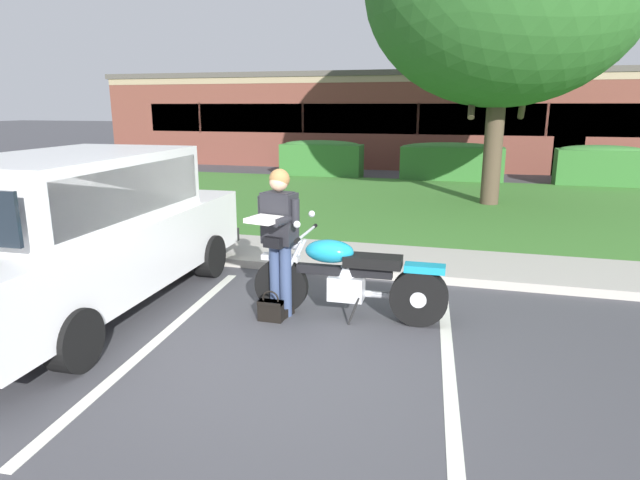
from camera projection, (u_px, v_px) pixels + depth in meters
ground_plane at (297, 366)px, 5.09m from camera, size 140.00×140.00×0.00m
curb_strip at (359, 272)px, 7.77m from camera, size 60.00×0.20×0.12m
concrete_walk at (370, 257)px, 8.57m from camera, size 60.00×1.50×0.08m
grass_lawn at (407, 204)px, 13.34m from camera, size 60.00×8.70×0.06m
stall_stripe_0 at (160, 338)px, 5.69m from camera, size 0.46×4.40×0.01m
stall_stripe_1 at (449, 374)px, 4.92m from camera, size 0.46×4.40×0.01m
motorcycle at (356, 278)px, 6.12m from camera, size 2.24×0.82×1.18m
rider_person at (279, 231)px, 6.09m from camera, size 0.53×0.63×1.70m
handbag at (271, 309)px, 6.12m from camera, size 0.28×0.13×0.36m
parked_suv_adjacent at (82, 231)px, 6.32m from camera, size 2.14×4.90×1.86m
hedge_left at (322, 158)px, 18.42m from camera, size 2.76×0.90×1.24m
hedge_center_left at (452, 161)px, 17.29m from camera, size 3.20×0.90×1.24m
hedge_center_right at (600, 165)px, 16.16m from camera, size 2.49×0.90×1.24m
brick_building at (428, 118)px, 23.74m from camera, size 26.09×8.75×3.65m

